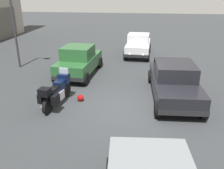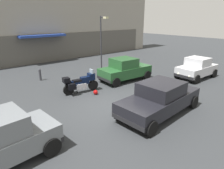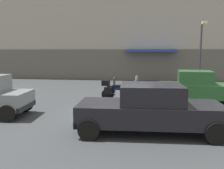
{
  "view_description": "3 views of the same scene",
  "coord_description": "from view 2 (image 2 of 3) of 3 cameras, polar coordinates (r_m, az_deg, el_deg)",
  "views": [
    {
      "loc": [
        -8.81,
        -0.41,
        4.49
      ],
      "look_at": [
        -0.02,
        0.75,
        0.95
      ],
      "focal_mm": 38.71,
      "sensor_mm": 36.0,
      "label": 1
    },
    {
      "loc": [
        -5.97,
        -6.73,
        4.36
      ],
      "look_at": [
        0.27,
        0.62,
        1.04
      ],
      "focal_mm": 31.27,
      "sensor_mm": 36.0,
      "label": 2
    },
    {
      "loc": [
        1.05,
        -9.38,
        2.56
      ],
      "look_at": [
        -0.48,
        1.28,
        1.12
      ],
      "focal_mm": 38.85,
      "sensor_mm": 36.0,
      "label": 3
    }
  ],
  "objects": [
    {
      "name": "car_wagon_end",
      "position": [
        14.1,
        3.77,
        4.39
      ],
      "size": [
        3.95,
        2.0,
        1.64
      ],
      "rotation": [
        0.0,
        0.0,
        -0.06
      ],
      "color": "#235128",
      "rests_on": "ground"
    },
    {
      "name": "motorcycle",
      "position": [
        11.9,
        -9.24,
        0.45
      ],
      "size": [
        2.26,
        0.89,
        1.36
      ],
      "rotation": [
        0.0,
        0.0,
        -0.14
      ],
      "color": "black",
      "rests_on": "ground"
    },
    {
      "name": "car_compact_side",
      "position": [
        15.95,
        23.57,
        4.41
      ],
      "size": [
        3.53,
        1.83,
        1.56
      ],
      "rotation": [
        0.0,
        0.0,
        3.1
      ],
      "color": "silver",
      "rests_on": "ground"
    },
    {
      "name": "ground_plane",
      "position": [
        10.0,
        1.11,
        -6.84
      ],
      "size": [
        80.0,
        80.0,
        0.0
      ],
      "primitive_type": "plane",
      "color": "#2D3033"
    },
    {
      "name": "building_facade_rear",
      "position": [
        21.49,
        -25.81,
        19.88
      ],
      "size": [
        33.13,
        3.4,
        10.78
      ],
      "color": "gray",
      "rests_on": "ground"
    },
    {
      "name": "streetlamp_curbside",
      "position": [
        17.24,
        -2.94,
        13.66
      ],
      "size": [
        0.28,
        0.94,
        4.5
      ],
      "color": "#2D2D33",
      "rests_on": "ground"
    },
    {
      "name": "bollard_curbside",
      "position": [
        15.07,
        -20.29,
        2.83
      ],
      "size": [
        0.16,
        0.16,
        0.87
      ],
      "color": "#333338",
      "rests_on": "ground"
    },
    {
      "name": "helmet",
      "position": [
        11.66,
        -4.84,
        -2.28
      ],
      "size": [
        0.28,
        0.28,
        0.28
      ],
      "primitive_type": "sphere",
      "color": "#990C0C",
      "rests_on": "ground"
    },
    {
      "name": "car_sedan_far",
      "position": [
        9.4,
        13.86,
        -3.94
      ],
      "size": [
        4.65,
        2.12,
        1.56
      ],
      "rotation": [
        0.0,
        0.0,
        0.05
      ],
      "color": "black",
      "rests_on": "ground"
    }
  ]
}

